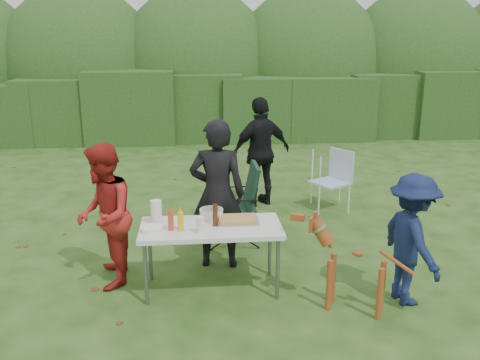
{
  "coord_description": "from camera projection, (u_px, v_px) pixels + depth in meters",
  "views": [
    {
      "loc": [
        -0.13,
        -5.2,
        2.72
      ],
      "look_at": [
        0.41,
        0.66,
        1.0
      ],
      "focal_mm": 38.0,
      "sensor_mm": 36.0,
      "label": 1
    }
  ],
  "objects": [
    {
      "name": "mustard_bottle",
      "position": [
        181.0,
        221.0,
        5.24
      ],
      "size": [
        0.06,
        0.06,
        0.2
      ],
      "primitive_type": "cylinder",
      "color": "yellow",
      "rests_on": "folding_table"
    },
    {
      "name": "focaccia_bread",
      "position": [
        238.0,
        219.0,
        5.48
      ],
      "size": [
        0.4,
        0.26,
        0.04
      ],
      "primitive_type": "cube",
      "color": "tan",
      "rests_on": "food_tray"
    },
    {
      "name": "cup_stack",
      "position": [
        200.0,
        225.0,
        5.16
      ],
      "size": [
        0.08,
        0.08,
        0.18
      ],
      "primitive_type": "cylinder",
      "color": "white",
      "rests_on": "folding_table"
    },
    {
      "name": "paper_towel_roll",
      "position": [
        156.0,
        212.0,
        5.42
      ],
      "size": [
        0.12,
        0.12,
        0.26
      ],
      "primitive_type": "cylinder",
      "color": "white",
      "rests_on": "folding_table"
    },
    {
      "name": "food_tray",
      "position": [
        238.0,
        221.0,
        5.49
      ],
      "size": [
        0.45,
        0.3,
        0.02
      ],
      "primitive_type": "cube",
      "color": "#B7B7BA",
      "rests_on": "folding_table"
    },
    {
      "name": "folding_table",
      "position": [
        211.0,
        231.0,
        5.4
      ],
      "size": [
        1.5,
        0.7,
        0.74
      ],
      "color": "silver",
      "rests_on": "ground"
    },
    {
      "name": "camping_chair",
      "position": [
        233.0,
        203.0,
        6.72
      ],
      "size": [
        0.68,
        0.68,
        1.07
      ],
      "primitive_type": null,
      "rotation": [
        0.0,
        0.0,
        3.16
      ],
      "color": "#163224",
      "rests_on": "ground"
    },
    {
      "name": "dog",
      "position": [
        357.0,
        268.0,
        5.03
      ],
      "size": [
        1.07,
        0.81,
        0.94
      ],
      "primitive_type": null,
      "rotation": [
        0.0,
        0.0,
        2.67
      ],
      "color": "brown",
      "rests_on": "ground"
    },
    {
      "name": "lawn_chair",
      "position": [
        330.0,
        180.0,
        8.02
      ],
      "size": [
        0.77,
        0.77,
        0.94
      ],
      "primitive_type": null,
      "rotation": [
        0.0,
        0.0,
        3.7
      ],
      "color": "#5072C1",
      "rests_on": "ground"
    },
    {
      "name": "beer_bottle",
      "position": [
        215.0,
        215.0,
        5.36
      ],
      "size": [
        0.06,
        0.06,
        0.24
      ],
      "primitive_type": "cylinder",
      "color": "#47230F",
      "rests_on": "folding_table"
    },
    {
      "name": "child",
      "position": [
        412.0,
        240.0,
        5.16
      ],
      "size": [
        0.64,
        0.96,
        1.38
      ],
      "primitive_type": "imported",
      "rotation": [
        0.0,
        0.0,
        1.72
      ],
      "color": "#111B42",
      "rests_on": "ground"
    },
    {
      "name": "person_red_jacket",
      "position": [
        104.0,
        216.0,
        5.5
      ],
      "size": [
        0.69,
        0.84,
        1.6
      ],
      "primitive_type": "imported",
      "rotation": [
        0.0,
        0.0,
        -1.46
      ],
      "color": "#A3201D",
      "rests_on": "ground"
    },
    {
      "name": "hedge_row",
      "position": [
        198.0,
        107.0,
        13.15
      ],
      "size": [
        22.0,
        1.4,
        1.7
      ],
      "primitive_type": "cube",
      "color": "#23471C",
      "rests_on": "ground"
    },
    {
      "name": "shrub_backdrop",
      "position": [
        197.0,
        73.0,
        14.47
      ],
      "size": [
        20.0,
        2.6,
        3.2
      ],
      "primitive_type": "ellipsoid",
      "color": "#3D6628",
      "rests_on": "ground"
    },
    {
      "name": "pasta_bowl",
      "position": [
        211.0,
        213.0,
        5.61
      ],
      "size": [
        0.26,
        0.26,
        0.1
      ],
      "primitive_type": "cylinder",
      "color": "silver",
      "rests_on": "folding_table"
    },
    {
      "name": "plate_stack",
      "position": [
        152.0,
        229.0,
        5.24
      ],
      "size": [
        0.24,
        0.24,
        0.05
      ],
      "primitive_type": "cylinder",
      "color": "white",
      "rests_on": "folding_table"
    },
    {
      "name": "person_black_puffy",
      "position": [
        261.0,
        152.0,
        8.1
      ],
      "size": [
        1.11,
        0.78,
        1.75
      ],
      "primitive_type": "imported",
      "rotation": [
        0.0,
        0.0,
        3.53
      ],
      "color": "black",
      "rests_on": "ground"
    },
    {
      "name": "ground",
      "position": [
        209.0,
        282.0,
        5.74
      ],
      "size": [
        80.0,
        80.0,
        0.0
      ],
      "primitive_type": "plane",
      "color": "#1E4211"
    },
    {
      "name": "person_cook",
      "position": [
        217.0,
        194.0,
        5.94
      ],
      "size": [
        0.7,
        0.51,
        1.79
      ],
      "primitive_type": "imported",
      "rotation": [
        0.0,
        0.0,
        3.01
      ],
      "color": "black",
      "rests_on": "ground"
    },
    {
      "name": "ketchup_bottle",
      "position": [
        171.0,
        220.0,
        5.24
      ],
      "size": [
        0.06,
        0.06,
        0.22
      ],
      "primitive_type": "cylinder",
      "color": "#B24525",
      "rests_on": "folding_table"
    }
  ]
}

